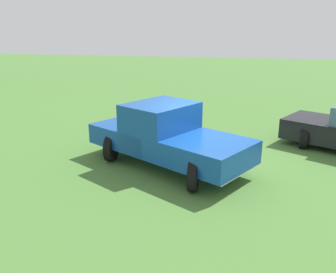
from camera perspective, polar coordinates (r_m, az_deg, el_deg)
ground_plane at (r=10.45m, az=5.62°, el=-4.71°), size 80.00×80.00×0.00m
pickup_truck at (r=10.16m, az=-0.53°, el=0.44°), size 4.09×5.25×1.83m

